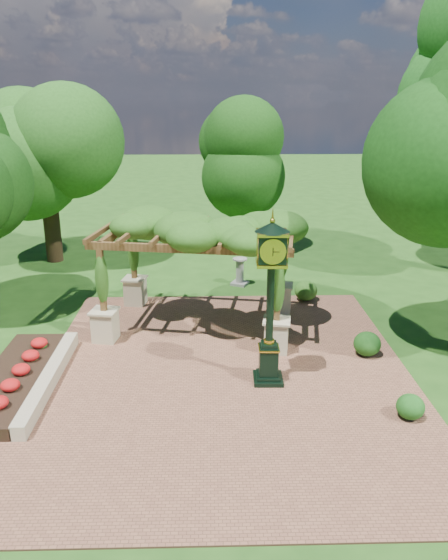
{
  "coord_description": "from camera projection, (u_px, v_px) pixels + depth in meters",
  "views": [
    {
      "loc": [
        -0.39,
        -12.22,
        7.17
      ],
      "look_at": [
        0.0,
        2.5,
        2.2
      ],
      "focal_mm": 35.0,
      "sensor_mm": 36.0,
      "label": 1
    }
  ],
  "objects": [
    {
      "name": "brick_plaza",
      "position": [
        225.0,
        374.0,
        14.82
      ],
      "size": [
        10.0,
        12.0,
        0.04
      ],
      "primitive_type": "cube",
      "color": "brown",
      "rests_on": "ground"
    },
    {
      "name": "shrub_mid",
      "position": [
        367.0,
        344.0,
        15.73
      ],
      "size": [
        1.0,
        1.0,
        0.71
      ],
      "primitive_type": "ellipsoid",
      "rotation": [
        0.0,
        0.0,
        0.33
      ],
      "color": "#1A4B15",
      "rests_on": "brick_plaza"
    },
    {
      "name": "ground",
      "position": [
        227.0,
        393.0,
        13.87
      ],
      "size": [
        120.0,
        120.0,
        0.0
      ],
      "primitive_type": "plane",
      "color": "#1E4714",
      "rests_on": "ground"
    },
    {
      "name": "flower_bed",
      "position": [
        15.0,
        380.0,
        14.15
      ],
      "size": [
        1.5,
        5.0,
        0.36
      ],
      "primitive_type": "cube",
      "color": "red",
      "rests_on": "ground"
    },
    {
      "name": "tree_north",
      "position": [
        249.0,
        158.0,
        25.56
      ],
      "size": [
        3.56,
        3.56,
        6.45
      ],
      "color": "#382116",
      "rests_on": "ground"
    },
    {
      "name": "border_wall",
      "position": [
        49.0,
        379.0,
        14.17
      ],
      "size": [
        0.35,
        5.0,
        0.4
      ],
      "primitive_type": "cube",
      "color": "#C6B793",
      "rests_on": "ground"
    },
    {
      "name": "shrub_back",
      "position": [
        306.0,
        291.0,
        19.97
      ],
      "size": [
        0.91,
        0.91,
        0.75
      ],
      "primitive_type": "ellipsoid",
      "rotation": [
        0.0,
        0.0,
        0.11
      ],
      "color": "#2F601B",
      "rests_on": "brick_plaza"
    },
    {
      "name": "sundial",
      "position": [
        240.0,
        273.0,
        21.73
      ],
      "size": [
        0.8,
        0.8,
        1.09
      ],
      "rotation": [
        0.0,
        0.0,
        -0.43
      ],
      "color": "gray",
      "rests_on": "ground"
    },
    {
      "name": "tree_west_far",
      "position": [
        43.0,
        140.0,
        23.35
      ],
      "size": [
        4.59,
        4.59,
        7.85
      ],
      "color": "#302212",
      "rests_on": "ground"
    },
    {
      "name": "pedestal_clock",
      "position": [
        271.0,
        289.0,
        13.58
      ],
      "size": [
        0.88,
        0.88,
        4.37
      ],
      "rotation": [
        0.0,
        0.0,
        -0.03
      ],
      "color": "black",
      "rests_on": "brick_plaza"
    },
    {
      "name": "pergola",
      "position": [
        197.0,
        233.0,
        16.95
      ],
      "size": [
        6.6,
        4.75,
        3.81
      ],
      "rotation": [
        0.0,
        0.0,
        -0.17
      ],
      "color": "beige",
      "rests_on": "brick_plaza"
    },
    {
      "name": "shrub_front",
      "position": [
        410.0,
        407.0,
        12.65
      ],
      "size": [
        0.68,
        0.68,
        0.59
      ],
      "primitive_type": "ellipsoid",
      "rotation": [
        0.0,
        0.0,
        0.04
      ],
      "color": "#1A5317",
      "rests_on": "brick_plaza"
    }
  ]
}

